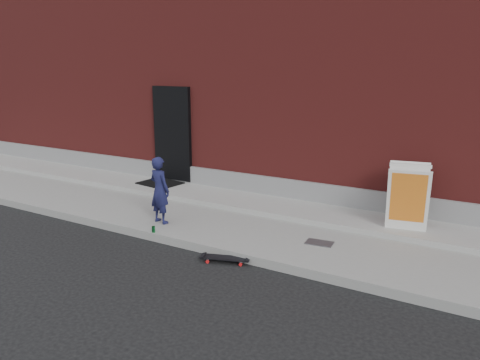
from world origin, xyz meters
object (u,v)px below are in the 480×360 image
Objects in this scene: child at (160,190)px; soda_can at (153,229)px; pizza_sign at (408,196)px; skateboard at (225,258)px.

child is 0.79m from soda_can.
pizza_sign is (4.06, 1.71, 0.04)m from child.
skateboard is (1.83, -0.66, -0.70)m from child.
soda_can is (-1.59, 0.17, 0.14)m from skateboard.
skateboard is at bearing -133.30° from pizza_sign.
soda_can is at bearing 126.08° from child.
skateboard is 7.04× the size of soda_can.
child is 4.41m from pizza_sign.
pizza_sign reaches higher than soda_can.
skateboard is 1.61m from soda_can.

